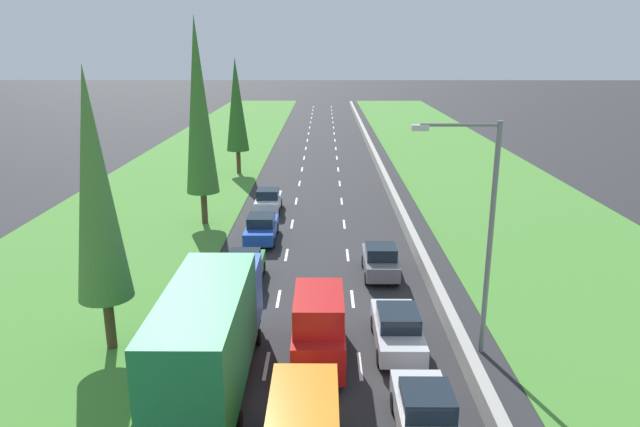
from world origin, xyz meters
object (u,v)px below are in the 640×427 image
(silver_hatchback_right_lane, at_px, (425,412))
(green_hatchback_left_lane, at_px, (245,267))
(street_light_mast, at_px, (482,224))
(poplar_tree_third, at_px, (199,107))
(poplar_tree_second, at_px, (95,188))
(silver_sedan_right_lane, at_px, (397,329))
(green_box_truck_left_lane, at_px, (211,337))
(red_van_centre_lane, at_px, (319,327))
(white_hatchback_left_lane, at_px, (268,200))
(grey_hatchback_right_lane, at_px, (380,260))
(poplar_tree_fourth, at_px, (236,105))
(blue_sedan_left_lane, at_px, (262,228))

(silver_hatchback_right_lane, distance_m, green_hatchback_left_lane, 13.86)
(green_hatchback_left_lane, distance_m, street_light_mast, 12.67)
(silver_hatchback_right_lane, relative_size, poplar_tree_third, 0.29)
(poplar_tree_second, bearing_deg, silver_sedan_right_lane, 0.74)
(green_box_truck_left_lane, distance_m, poplar_tree_second, 7.07)
(green_box_truck_left_lane, relative_size, red_van_centre_lane, 1.92)
(silver_sedan_right_lane, relative_size, street_light_mast, 0.50)
(red_van_centre_lane, xyz_separation_m, poplar_tree_second, (-8.19, 0.86, 5.13))
(green_box_truck_left_lane, relative_size, white_hatchback_left_lane, 2.41)
(poplar_tree_second, bearing_deg, red_van_centre_lane, -6.00)
(grey_hatchback_right_lane, bearing_deg, poplar_tree_third, 140.05)
(green_hatchback_left_lane, distance_m, poplar_tree_fourth, 27.04)
(poplar_tree_third, bearing_deg, silver_hatchback_right_lane, -63.39)
(silver_hatchback_right_lane, xyz_separation_m, green_box_truck_left_lane, (-6.84, 2.19, 1.35))
(green_box_truck_left_lane, relative_size, poplar_tree_second, 0.86)
(green_box_truck_left_lane, distance_m, grey_hatchback_right_lane, 12.75)
(silver_hatchback_right_lane, bearing_deg, street_light_mast, 62.15)
(silver_sedan_right_lane, relative_size, blue_sedan_left_lane, 1.00)
(red_van_centre_lane, xyz_separation_m, white_hatchback_left_lane, (-3.82, 20.58, -0.56))
(grey_hatchback_right_lane, height_order, red_van_centre_lane, red_van_centre_lane)
(silver_sedan_right_lane, xyz_separation_m, white_hatchback_left_lane, (-6.90, 19.58, 0.02))
(grey_hatchback_right_lane, distance_m, red_van_centre_lane, 9.06)
(poplar_tree_third, bearing_deg, grey_hatchback_right_lane, -39.95)
(grey_hatchback_right_lane, bearing_deg, silver_sedan_right_lane, -90.16)
(red_van_centre_lane, relative_size, poplar_tree_third, 0.37)
(poplar_tree_second, bearing_deg, green_hatchback_left_lane, 56.27)
(blue_sedan_left_lane, relative_size, poplar_tree_second, 0.41)
(grey_hatchback_right_lane, distance_m, poplar_tree_fourth, 27.96)
(green_box_truck_left_lane, bearing_deg, poplar_tree_fourth, 96.70)
(silver_sedan_right_lane, bearing_deg, poplar_tree_fourth, 108.44)
(grey_hatchback_right_lane, relative_size, poplar_tree_second, 0.36)
(green_box_truck_left_lane, bearing_deg, silver_sedan_right_lane, 26.29)
(grey_hatchback_right_lane, height_order, poplar_tree_second, poplar_tree_second)
(blue_sedan_left_lane, xyz_separation_m, poplar_tree_second, (-4.55, -13.29, 5.72))
(silver_hatchback_right_lane, distance_m, silver_sedan_right_lane, 5.48)
(grey_hatchback_right_lane, xyz_separation_m, street_light_mast, (2.89, -7.78, 4.40))
(green_box_truck_left_lane, distance_m, poplar_tree_third, 21.12)
(silver_hatchback_right_lane, relative_size, green_hatchback_left_lane, 1.00)
(green_hatchback_left_lane, relative_size, street_light_mast, 0.43)
(grey_hatchback_right_lane, distance_m, blue_sedan_left_lane, 8.81)
(poplar_tree_third, height_order, street_light_mast, poplar_tree_third)
(poplar_tree_second, bearing_deg, blue_sedan_left_lane, 71.10)
(grey_hatchback_right_lane, xyz_separation_m, poplar_tree_third, (-10.93, 9.15, 6.93))
(poplar_tree_fourth, bearing_deg, street_light_mast, -67.27)
(white_hatchback_left_lane, distance_m, poplar_tree_third, 8.53)
(grey_hatchback_right_lane, xyz_separation_m, poplar_tree_fourth, (-10.90, 25.15, 5.51))
(blue_sedan_left_lane, height_order, poplar_tree_second, poplar_tree_second)
(silver_hatchback_right_lane, bearing_deg, white_hatchback_left_lane, 105.76)
(blue_sedan_left_lane, bearing_deg, poplar_tree_third, 140.18)
(poplar_tree_third, bearing_deg, white_hatchback_left_lane, 36.27)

